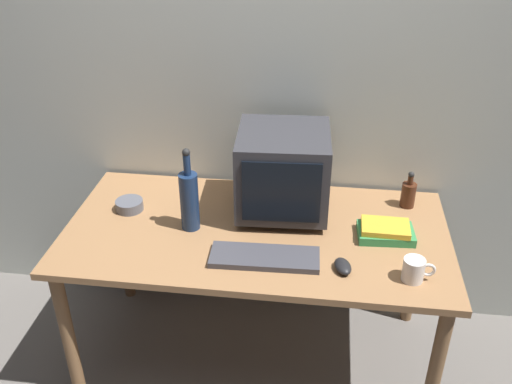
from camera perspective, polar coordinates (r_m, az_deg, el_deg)
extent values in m
plane|color=slate|center=(2.84, 0.00, -15.84)|extent=(6.00, 6.00, 0.00)
cube|color=beige|center=(2.56, 1.37, 12.11)|extent=(4.00, 0.08, 2.50)
cube|color=#9E7047|center=(2.38, 0.00, -4.05)|extent=(1.59, 0.81, 0.03)
cylinder|color=brown|center=(2.54, -18.29, -13.69)|extent=(0.06, 0.06, 0.69)
cylinder|color=brown|center=(2.39, 17.47, -16.98)|extent=(0.06, 0.06, 0.69)
cylinder|color=brown|center=(3.03, -13.17, -4.89)|extent=(0.06, 0.06, 0.69)
cylinder|color=brown|center=(2.90, 15.64, -7.02)|extent=(0.06, 0.06, 0.69)
cube|color=#333338|center=(2.50, 2.62, -1.50)|extent=(0.29, 0.25, 0.03)
cube|color=#333338|center=(2.41, 2.72, 2.25)|extent=(0.40, 0.40, 0.34)
cube|color=black|center=(2.24, 2.55, -0.08)|extent=(0.31, 0.02, 0.27)
cube|color=#3F3F47|center=(2.20, 0.87, -6.56)|extent=(0.43, 0.16, 0.02)
ellipsoid|color=black|center=(2.17, 8.69, -7.37)|extent=(0.09, 0.11, 0.04)
cylinder|color=navy|center=(2.34, -6.69, -0.96)|extent=(0.08, 0.08, 0.25)
cylinder|color=navy|center=(2.25, -6.95, 2.73)|extent=(0.03, 0.03, 0.09)
sphere|color=#262626|center=(2.23, -7.03, 3.95)|extent=(0.03, 0.03, 0.03)
cylinder|color=#472314|center=(2.59, 15.01, -0.30)|extent=(0.06, 0.06, 0.11)
cylinder|color=#472314|center=(2.56, 15.23, 1.15)|extent=(0.02, 0.02, 0.04)
sphere|color=#262626|center=(2.54, 15.31, 1.69)|extent=(0.03, 0.03, 0.03)
cube|color=#33894C|center=(2.38, 12.87, -4.06)|extent=(0.23, 0.16, 0.04)
cube|color=gold|center=(2.36, 12.85, -3.47)|extent=(0.19, 0.14, 0.02)
cylinder|color=white|center=(2.16, 15.50, -7.52)|extent=(0.08, 0.08, 0.09)
torus|color=white|center=(2.17, 16.88, -7.48)|extent=(0.06, 0.01, 0.06)
cylinder|color=#595B66|center=(2.55, -12.57, -1.29)|extent=(0.12, 0.12, 0.04)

